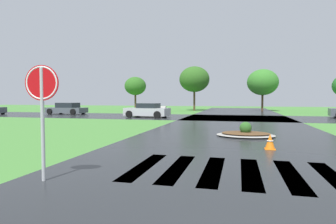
# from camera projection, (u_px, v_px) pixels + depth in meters

# --- Properties ---
(asphalt_roadway) EXTENTS (9.33, 80.00, 0.01)m
(asphalt_roadway) POSITION_uv_depth(u_px,v_px,m) (235.00, 139.00, 12.38)
(asphalt_roadway) COLOR #232628
(asphalt_roadway) RESTS_ON ground
(asphalt_cross_road) EXTENTS (90.00, 8.39, 0.01)m
(asphalt_cross_road) POSITION_uv_depth(u_px,v_px,m) (237.00, 118.00, 25.67)
(asphalt_cross_road) COLOR #232628
(asphalt_cross_road) RESTS_ON ground
(crosswalk_stripes) EXTENTS (4.95, 3.04, 0.01)m
(crosswalk_stripes) POSITION_uv_depth(u_px,v_px,m) (231.00, 171.00, 6.96)
(crosswalk_stripes) COLOR white
(crosswalk_stripes) RESTS_ON ground
(stop_sign) EXTENTS (0.76, 0.13, 2.50)m
(stop_sign) POSITION_uv_depth(u_px,v_px,m) (42.00, 95.00, 6.07)
(stop_sign) COLOR #B2B5BA
(stop_sign) RESTS_ON ground
(median_island) EXTENTS (2.71, 2.03, 0.68)m
(median_island) POSITION_uv_depth(u_px,v_px,m) (246.00, 133.00, 13.35)
(median_island) COLOR #9E9B93
(median_island) RESTS_ON ground
(car_blue_compact) EXTENTS (4.25, 2.36, 1.31)m
(car_blue_compact) POSITION_uv_depth(u_px,v_px,m) (147.00, 111.00, 26.37)
(car_blue_compact) COLOR #B7B7BF
(car_blue_compact) RESTS_ON ground
(car_white_sedan) EXTENTS (4.52, 2.27, 1.27)m
(car_white_sedan) POSITION_uv_depth(u_px,v_px,m) (67.00, 109.00, 31.55)
(car_white_sedan) COLOR #4C545B
(car_white_sedan) RESTS_ON ground
(drainage_pipe_stack) EXTENTS (2.91, 1.21, 0.95)m
(drainage_pipe_stack) POSITION_uv_depth(u_px,v_px,m) (153.00, 111.00, 29.90)
(drainage_pipe_stack) COLOR #9E9B93
(drainage_pipe_stack) RESTS_ON ground
(traffic_cone) EXTENTS (0.36, 0.36, 0.56)m
(traffic_cone) POSITION_uv_depth(u_px,v_px,m) (270.00, 142.00, 9.90)
(traffic_cone) COLOR orange
(traffic_cone) RESTS_ON ground
(background_treeline) EXTENTS (39.08, 5.16, 6.25)m
(background_treeline) POSITION_uv_depth(u_px,v_px,m) (251.00, 82.00, 38.54)
(background_treeline) COLOR #4C3823
(background_treeline) RESTS_ON ground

